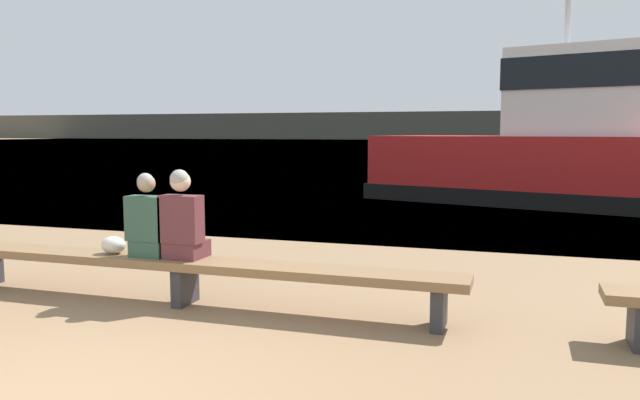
# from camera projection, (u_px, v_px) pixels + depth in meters

# --- Properties ---
(water_surface) EXTENTS (240.00, 240.00, 0.00)m
(water_surface) POSITION_uv_depth(u_px,v_px,m) (504.00, 141.00, 124.11)
(water_surface) COLOR #386084
(water_surface) RESTS_ON ground
(far_shoreline) EXTENTS (600.00, 12.00, 6.58)m
(far_shoreline) POSITION_uv_depth(u_px,v_px,m) (507.00, 126.00, 145.42)
(far_shoreline) COLOR #4C4C42
(far_shoreline) RESTS_ON ground
(bench_main) EXTENTS (6.08, 0.48, 0.50)m
(bench_main) POSITION_uv_depth(u_px,v_px,m) (185.00, 267.00, 6.76)
(bench_main) COLOR brown
(bench_main) RESTS_ON ground
(person_left) EXTENTS (0.45, 0.41, 0.93)m
(person_left) POSITION_uv_depth(u_px,v_px,m) (149.00, 222.00, 6.85)
(person_left) COLOR #2D4C3D
(person_left) RESTS_ON bench_main
(person_right) EXTENTS (0.45, 0.42, 0.97)m
(person_right) POSITION_uv_depth(u_px,v_px,m) (183.00, 221.00, 6.72)
(person_right) COLOR #56282D
(person_right) RESTS_ON bench_main
(shopping_bag) EXTENTS (0.28, 0.23, 0.20)m
(shopping_bag) POSITION_uv_depth(u_px,v_px,m) (113.00, 245.00, 7.04)
(shopping_bag) COLOR beige
(shopping_bag) RESTS_ON bench_main
(tugboat_red) EXTENTS (10.18, 6.16, 6.56)m
(tugboat_red) POSITION_uv_depth(u_px,v_px,m) (561.00, 155.00, 16.22)
(tugboat_red) COLOR #A81919
(tugboat_red) RESTS_ON water_surface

